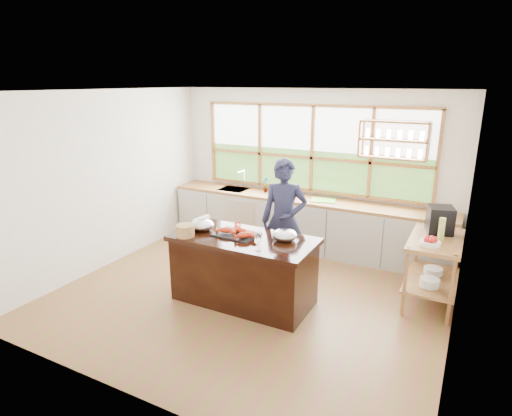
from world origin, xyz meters
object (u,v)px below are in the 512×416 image
Objects in this scene: island at (244,269)px; wicker_basket at (185,231)px; cook at (284,221)px; espresso_machine at (440,220)px.

wicker_basket reaches higher than island.
cook is (0.18, 0.88, 0.44)m from island.
cook reaches higher than espresso_machine.
espresso_machine reaches higher than island.
cook is 1.46m from wicker_basket.
espresso_machine reaches higher than wicker_basket.
wicker_basket is (-0.68, -0.31, 0.52)m from island.
wicker_basket is at bearing -155.55° from island.
island is 7.78× the size of wicker_basket.
cook is 2.08m from espresso_machine.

